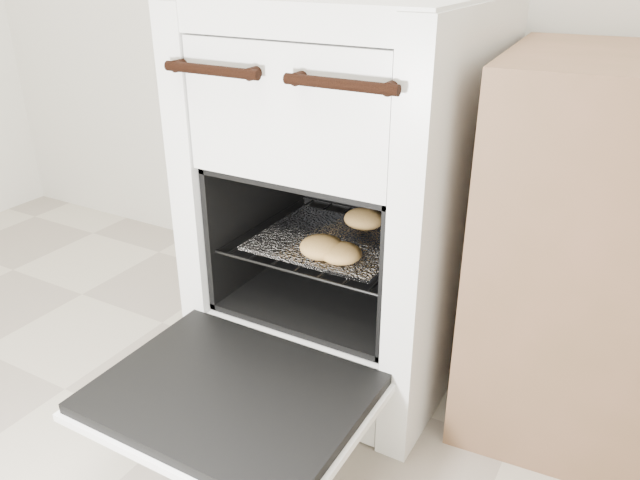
{
  "coord_description": "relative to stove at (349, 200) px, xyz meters",
  "views": [
    {
      "loc": [
        0.82,
        -0.07,
        0.98
      ],
      "look_at": [
        0.2,
        1.03,
        0.39
      ],
      "focal_mm": 35.0,
      "sensor_mm": 36.0,
      "label": 1
    }
  ],
  "objects": [
    {
      "name": "oven_door",
      "position": [
        0.0,
        -0.49,
        -0.24
      ],
      "size": [
        0.52,
        0.41,
        0.04
      ],
      "color": "black",
      "rests_on": "stove"
    },
    {
      "name": "stove",
      "position": [
        0.0,
        0.0,
        0.0
      ],
      "size": [
        0.58,
        0.65,
        0.89
      ],
      "color": "silver",
      "rests_on": "ground"
    },
    {
      "name": "oven_rack",
      "position": [
        0.0,
        -0.06,
        -0.08
      ],
      "size": [
        0.42,
        0.41,
        0.01
      ],
      "color": "black",
      "rests_on": "stove"
    },
    {
      "name": "baked_rolls",
      "position": [
        0.04,
        -0.11,
        -0.05
      ],
      "size": [
        0.16,
        0.33,
        0.05
      ],
      "color": "tan",
      "rests_on": "foil_sheet"
    },
    {
      "name": "foil_sheet",
      "position": [
        0.0,
        -0.08,
        -0.07
      ],
      "size": [
        0.33,
        0.29,
        0.01
      ],
      "primitive_type": "cube",
      "color": "silver",
      "rests_on": "oven_rack"
    }
  ]
}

